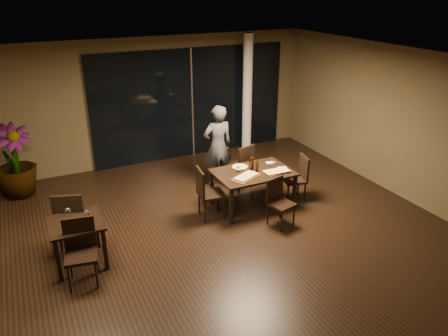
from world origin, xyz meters
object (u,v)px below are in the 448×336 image
(side_table, at_px, (76,229))
(bottle_a, at_px, (251,165))
(chair_side_far, at_px, (71,217))
(diner, at_px, (218,146))
(chair_main_left, at_px, (207,191))
(chair_main_near, at_px, (278,199))
(bottle_c, at_px, (252,161))
(bottle_b, at_px, (257,165))
(potted_plant, at_px, (14,162))
(chair_main_far, at_px, (242,165))
(chair_side_near, at_px, (81,248))
(main_table, at_px, (253,175))
(chair_main_right, at_px, (298,176))

(side_table, bearing_deg, bottle_a, 9.38)
(chair_side_far, relative_size, diner, 0.59)
(chair_side_far, distance_m, diner, 3.47)
(chair_main_left, distance_m, chair_side_far, 2.41)
(chair_main_near, bearing_deg, bottle_c, 79.35)
(chair_main_left, bearing_deg, chair_main_near, -117.98)
(chair_main_near, relative_size, chair_main_left, 0.88)
(bottle_b, relative_size, bottle_c, 0.71)
(chair_main_near, height_order, bottle_c, bottle_c)
(bottle_b, xyz_separation_m, bottle_c, (-0.04, 0.13, 0.05))
(chair_side_far, xyz_separation_m, potted_plant, (-0.75, 2.57, 0.17))
(chair_main_left, bearing_deg, chair_main_far, -48.15)
(diner, bearing_deg, bottle_a, 99.16)
(chair_main_far, height_order, chair_side_far, chair_side_far)
(chair_side_far, bearing_deg, chair_main_near, -173.48)
(chair_side_near, bearing_deg, chair_main_left, 30.90)
(chair_main_far, relative_size, bottle_c, 2.91)
(diner, distance_m, bottle_b, 1.27)
(chair_main_near, relative_size, diner, 0.49)
(chair_side_near, bearing_deg, main_table, 25.64)
(diner, relative_size, bottle_a, 6.77)
(chair_main_far, bearing_deg, potted_plant, -41.22)
(bottle_c, bearing_deg, chair_main_near, -85.85)
(potted_plant, xyz_separation_m, bottle_b, (4.23, -2.57, 0.12))
(chair_main_left, xyz_separation_m, bottle_a, (0.97, 0.09, 0.32))
(side_table, xyz_separation_m, chair_main_far, (3.58, 1.29, -0.06))
(bottle_c, bearing_deg, bottle_a, -136.22)
(chair_side_near, height_order, diner, diner)
(main_table, bearing_deg, potted_plant, 148.41)
(chair_main_right, xyz_separation_m, potted_plant, (-5.13, 2.69, 0.23))
(potted_plant, relative_size, bottle_a, 5.69)
(diner, relative_size, bottle_c, 5.19)
(chair_side_near, bearing_deg, bottle_b, 25.10)
(chair_main_far, xyz_separation_m, chair_main_left, (-1.17, -0.82, -0.00))
(chair_side_far, height_order, chair_side_near, chair_side_far)
(chair_side_near, bearing_deg, chair_main_right, 20.69)
(chair_main_left, xyz_separation_m, potted_plant, (-3.16, 2.59, 0.19))
(potted_plant, bearing_deg, main_table, -31.59)
(side_table, height_order, diner, diner)
(main_table, xyz_separation_m, diner, (-0.19, 1.23, 0.22))
(chair_side_near, bearing_deg, potted_plant, 112.35)
(chair_main_left, height_order, bottle_c, bottle_c)
(chair_main_near, distance_m, diner, 2.07)
(chair_main_near, xyz_separation_m, chair_side_near, (-3.51, -0.15, 0.06))
(bottle_a, bearing_deg, bottle_c, 43.78)
(main_table, height_order, diner, diner)
(chair_main_right, bearing_deg, potted_plant, -104.02)
(chair_side_far, height_order, bottle_a, chair_side_far)
(chair_side_far, bearing_deg, chair_main_right, -162.55)
(chair_main_right, distance_m, bottle_a, 1.08)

